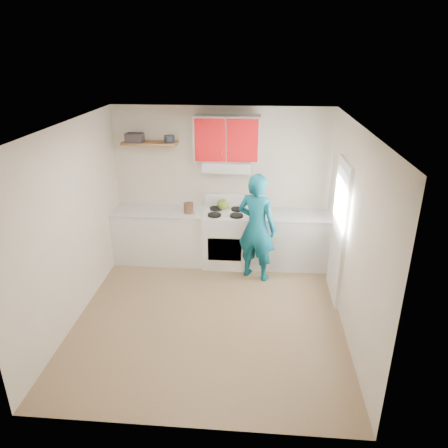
# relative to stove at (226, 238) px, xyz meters

# --- Properties ---
(floor) EXTENTS (3.80, 3.80, 0.00)m
(floor) POSITION_rel_stove_xyz_m (-0.10, -1.57, -0.46)
(floor) COLOR brown
(floor) RESTS_ON ground
(ceiling) EXTENTS (3.60, 3.80, 0.04)m
(ceiling) POSITION_rel_stove_xyz_m (-0.10, -1.57, 2.14)
(ceiling) COLOR white
(ceiling) RESTS_ON floor
(back_wall) EXTENTS (3.60, 0.04, 2.60)m
(back_wall) POSITION_rel_stove_xyz_m (-0.10, 0.32, 0.84)
(back_wall) COLOR beige
(back_wall) RESTS_ON floor
(front_wall) EXTENTS (3.60, 0.04, 2.60)m
(front_wall) POSITION_rel_stove_xyz_m (-0.10, -3.47, 0.84)
(front_wall) COLOR beige
(front_wall) RESTS_ON floor
(left_wall) EXTENTS (0.04, 3.80, 2.60)m
(left_wall) POSITION_rel_stove_xyz_m (-1.90, -1.57, 0.84)
(left_wall) COLOR beige
(left_wall) RESTS_ON floor
(right_wall) EXTENTS (0.04, 3.80, 2.60)m
(right_wall) POSITION_rel_stove_xyz_m (1.70, -1.57, 0.84)
(right_wall) COLOR beige
(right_wall) RESTS_ON floor
(door) EXTENTS (0.05, 0.85, 2.05)m
(door) POSITION_rel_stove_xyz_m (1.68, -0.88, 0.56)
(door) COLOR white
(door) RESTS_ON floor
(door_glass) EXTENTS (0.01, 0.55, 0.95)m
(door_glass) POSITION_rel_stove_xyz_m (1.65, -0.88, 0.99)
(door_glass) COLOR white
(door_glass) RESTS_ON door
(counter_left) EXTENTS (1.52, 0.60, 0.90)m
(counter_left) POSITION_rel_stove_xyz_m (-1.14, 0.02, -0.01)
(counter_left) COLOR silver
(counter_left) RESTS_ON floor
(counter_right) EXTENTS (1.32, 0.60, 0.90)m
(counter_right) POSITION_rel_stove_xyz_m (1.04, 0.02, -0.01)
(counter_right) COLOR silver
(counter_right) RESTS_ON floor
(stove) EXTENTS (0.76, 0.65, 0.92)m
(stove) POSITION_rel_stove_xyz_m (0.00, 0.00, 0.00)
(stove) COLOR white
(stove) RESTS_ON floor
(range_hood) EXTENTS (0.76, 0.44, 0.15)m
(range_hood) POSITION_rel_stove_xyz_m (0.00, 0.10, 1.24)
(range_hood) COLOR silver
(range_hood) RESTS_ON back_wall
(upper_cabinets) EXTENTS (1.02, 0.33, 0.70)m
(upper_cabinets) POSITION_rel_stove_xyz_m (0.00, 0.16, 1.66)
(upper_cabinets) COLOR red
(upper_cabinets) RESTS_ON back_wall
(shelf) EXTENTS (0.90, 0.30, 0.04)m
(shelf) POSITION_rel_stove_xyz_m (-1.25, 0.18, 1.56)
(shelf) COLOR brown
(shelf) RESTS_ON back_wall
(books) EXTENTS (0.29, 0.22, 0.14)m
(books) POSITION_rel_stove_xyz_m (-1.49, 0.15, 1.65)
(books) COLOR #3B3437
(books) RESTS_ON shelf
(tin) EXTENTS (0.20, 0.20, 0.10)m
(tin) POSITION_rel_stove_xyz_m (-0.93, 0.20, 1.63)
(tin) COLOR #333D4C
(tin) RESTS_ON shelf
(kettle) EXTENTS (0.27, 0.27, 0.17)m
(kettle) POSITION_rel_stove_xyz_m (-0.06, 0.16, 0.55)
(kettle) COLOR #5B7320
(kettle) RESTS_ON stove
(crock) EXTENTS (0.20, 0.20, 0.19)m
(crock) POSITION_rel_stove_xyz_m (-0.61, -0.05, 0.54)
(crock) COLOR #4A3020
(crock) RESTS_ON counter_left
(cutting_board) EXTENTS (0.33, 0.28, 0.02)m
(cutting_board) POSITION_rel_stove_xyz_m (0.94, 0.05, 0.45)
(cutting_board) COLOR olive
(cutting_board) RESTS_ON counter_right
(silicone_mat) EXTENTS (0.29, 0.25, 0.01)m
(silicone_mat) POSITION_rel_stove_xyz_m (1.32, -0.02, 0.44)
(silicone_mat) COLOR red
(silicone_mat) RESTS_ON counter_right
(person) EXTENTS (0.75, 0.64, 1.73)m
(person) POSITION_rel_stove_xyz_m (0.51, -0.45, 0.40)
(person) COLOR #0B5366
(person) RESTS_ON floor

